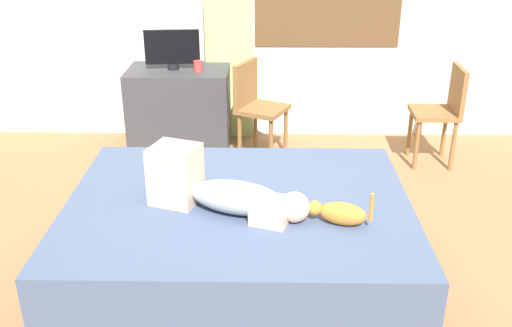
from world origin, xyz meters
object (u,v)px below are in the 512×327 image
at_px(chair_by_desk, 256,103).
at_px(chair_spare, 443,108).
at_px(desk, 180,109).
at_px(person_lying, 221,190).
at_px(cat, 339,213).
at_px(bed, 239,237).
at_px(cup, 198,66).
at_px(tv_monitor, 172,49).

distance_m(chair_by_desk, chair_spare, 1.60).
height_order(desk, chair_spare, chair_spare).
distance_m(person_lying, cat, 0.68).
bearing_deg(chair_by_desk, bed, -92.30).
height_order(person_lying, cup, person_lying).
distance_m(cup, chair_spare, 2.13).
bearing_deg(cup, tv_monitor, 163.29).
distance_m(tv_monitor, cup, 0.27).
xyz_separation_m(bed, chair_spare, (1.66, 1.68, 0.26)).
bearing_deg(bed, cup, 102.59).
relative_size(cup, chair_spare, 0.11).
relative_size(bed, cat, 5.98).
height_order(bed, chair_spare, chair_spare).
height_order(cup, chair_by_desk, chair_by_desk).
height_order(person_lying, tv_monitor, tv_monitor).
distance_m(person_lying, tv_monitor, 2.20).
relative_size(chair_by_desk, chair_spare, 1.00).
xyz_separation_m(cat, tv_monitor, (-1.22, 2.27, 0.36)).
distance_m(desk, chair_by_desk, 0.75).
distance_m(tv_monitor, chair_by_desk, 0.87).
distance_m(cat, cup, 2.43).
relative_size(person_lying, chair_spare, 1.08).
xyz_separation_m(person_lying, chair_by_desk, (0.17, 1.87, -0.10)).
distance_m(desk, chair_spare, 2.32).
relative_size(bed, chair_by_desk, 2.42).
bearing_deg(tv_monitor, bed, -71.75).
distance_m(cat, chair_by_desk, 2.10).
relative_size(person_lying, chair_by_desk, 1.08).
relative_size(cup, chair_by_desk, 0.11).
xyz_separation_m(chair_by_desk, chair_spare, (1.59, -0.11, 0.00)).
relative_size(cat, desk, 0.39).
distance_m(tv_monitor, chair_spare, 2.39).
bearing_deg(desk, bed, -72.70).
relative_size(cat, tv_monitor, 0.72).
xyz_separation_m(cup, chair_by_desk, (0.51, -0.16, -0.28)).
bearing_deg(tv_monitor, desk, 0.00).
xyz_separation_m(tv_monitor, cup, (0.23, -0.07, -0.13)).
xyz_separation_m(desk, chair_by_desk, (0.70, -0.23, 0.14)).
height_order(bed, cat, cat).
bearing_deg(chair_spare, tv_monitor, 171.80).
relative_size(cat, chair_by_desk, 0.40).
xyz_separation_m(cat, chair_spare, (1.10, 1.94, -0.06)).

